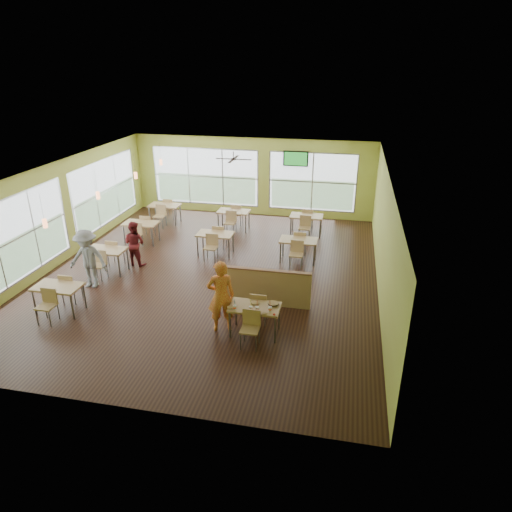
% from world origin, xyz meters
% --- Properties ---
extents(room, '(12.00, 12.04, 3.20)m').
position_xyz_m(room, '(0.00, 0.00, 1.60)').
color(room, black).
rests_on(room, ground).
extents(window_bays, '(9.24, 10.24, 2.38)m').
position_xyz_m(window_bays, '(-2.65, 3.08, 1.48)').
color(window_bays, white).
rests_on(window_bays, room).
extents(main_table, '(1.22, 1.52, 0.87)m').
position_xyz_m(main_table, '(2.00, -3.00, 0.63)').
color(main_table, tan).
rests_on(main_table, floor).
extents(half_wall_divider, '(2.40, 0.14, 1.04)m').
position_xyz_m(half_wall_divider, '(2.00, -1.55, 0.52)').
color(half_wall_divider, tan).
rests_on(half_wall_divider, floor).
extents(dining_tables, '(6.92, 8.72, 0.87)m').
position_xyz_m(dining_tables, '(-1.05, 1.71, 0.63)').
color(dining_tables, tan).
rests_on(dining_tables, floor).
extents(pendant_lights, '(0.11, 7.31, 0.86)m').
position_xyz_m(pendant_lights, '(-3.20, 0.68, 2.45)').
color(pendant_lights, '#2D2119').
rests_on(pendant_lights, ceiling).
extents(ceiling_fan, '(1.25, 1.25, 0.29)m').
position_xyz_m(ceiling_fan, '(-0.00, 3.00, 2.95)').
color(ceiling_fan, '#2D2119').
rests_on(ceiling_fan, ceiling).
extents(tv_backwall, '(1.00, 0.07, 0.60)m').
position_xyz_m(tv_backwall, '(1.80, 5.90, 2.45)').
color(tv_backwall, black).
rests_on(tv_backwall, wall_back).
extents(man_plaid, '(0.78, 0.65, 1.83)m').
position_xyz_m(man_plaid, '(1.17, -2.97, 0.92)').
color(man_plaid, red).
rests_on(man_plaid, floor).
extents(patron_maroon, '(0.80, 0.68, 1.45)m').
position_xyz_m(patron_maroon, '(-2.57, 0.18, 0.73)').
color(patron_maroon, maroon).
rests_on(patron_maroon, floor).
extents(patron_grey, '(1.14, 0.66, 1.75)m').
position_xyz_m(patron_grey, '(-3.17, -1.54, 0.88)').
color(patron_grey, slate).
rests_on(patron_grey, floor).
extents(cup_blue, '(0.09, 0.09, 0.31)m').
position_xyz_m(cup_blue, '(1.58, -3.25, 0.81)').
color(cup_blue, white).
rests_on(cup_blue, main_table).
extents(cup_yellow, '(0.09, 0.09, 0.32)m').
position_xyz_m(cup_yellow, '(1.95, -3.23, 0.82)').
color(cup_yellow, white).
rests_on(cup_yellow, main_table).
extents(cup_red_near, '(0.09, 0.09, 0.32)m').
position_xyz_m(cup_red_near, '(2.10, -3.21, 0.82)').
color(cup_red_near, white).
rests_on(cup_red_near, main_table).
extents(cup_red_far, '(0.09, 0.09, 0.31)m').
position_xyz_m(cup_red_far, '(2.39, -3.16, 0.81)').
color(cup_red_far, white).
rests_on(cup_red_far, main_table).
extents(food_basket, '(0.26, 0.26, 0.06)m').
position_xyz_m(food_basket, '(2.41, -2.85, 0.78)').
color(food_basket, black).
rests_on(food_basket, main_table).
extents(ketchup_cup, '(0.06, 0.06, 0.02)m').
position_xyz_m(ketchup_cup, '(2.51, -3.29, 0.76)').
color(ketchup_cup, '#B11605').
rests_on(ketchup_cup, main_table).
extents(wrapper_left, '(0.19, 0.17, 0.04)m').
position_xyz_m(wrapper_left, '(1.46, -3.19, 0.77)').
color(wrapper_left, '#9B814B').
rests_on(wrapper_left, main_table).
extents(wrapper_mid, '(0.24, 0.22, 0.05)m').
position_xyz_m(wrapper_mid, '(1.99, -2.89, 0.78)').
color(wrapper_mid, '#9B814B').
rests_on(wrapper_mid, main_table).
extents(wrapper_right, '(0.17, 0.17, 0.03)m').
position_xyz_m(wrapper_right, '(2.29, -3.30, 0.77)').
color(wrapper_right, '#9B814B').
rests_on(wrapper_right, main_table).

